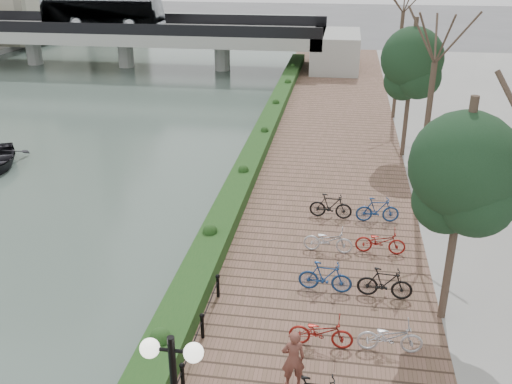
# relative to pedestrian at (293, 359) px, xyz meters

# --- Properties ---
(river_water) EXTENTS (30.00, 130.00, 0.02)m
(river_water) POSITION_rel_pedestrian_xyz_m (-19.00, 19.45, -1.28)
(river_water) COLOR #4A5D53
(river_water) RESTS_ON ground
(promenade) EXTENTS (8.00, 75.00, 0.50)m
(promenade) POSITION_rel_pedestrian_xyz_m (0.00, 11.95, -1.04)
(promenade) COLOR brown
(promenade) RESTS_ON ground
(hedge) EXTENTS (1.10, 56.00, 0.60)m
(hedge) POSITION_rel_pedestrian_xyz_m (-3.40, 14.45, -0.49)
(hedge) COLOR #163E18
(hedge) RESTS_ON promenade
(pedestrian) EXTENTS (0.66, 0.52, 1.59)m
(pedestrian) POSITION_rel_pedestrian_xyz_m (0.00, 0.00, 0.00)
(pedestrian) COLOR brown
(pedestrian) RESTS_ON promenade
(bicycle_parking) EXTENTS (2.40, 14.69, 1.00)m
(bicycle_parking) POSITION_rel_pedestrian_xyz_m (1.50, 2.89, -0.32)
(bicycle_parking) COLOR #BBBBC0
(bicycle_parking) RESTS_ON promenade
(street_trees) EXTENTS (3.20, 37.12, 6.80)m
(street_trees) POSITION_rel_pedestrian_xyz_m (4.00, 7.14, 2.39)
(street_trees) COLOR #342B1F
(street_trees) RESTS_ON promenade
(bridge) EXTENTS (36.00, 10.77, 6.50)m
(bridge) POSITION_rel_pedestrian_xyz_m (-19.37, 39.45, 2.08)
(bridge) COLOR #A7A8A2
(bridge) RESTS_ON ground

